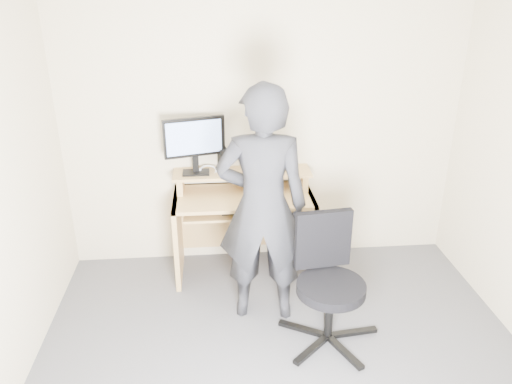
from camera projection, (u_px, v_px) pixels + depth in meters
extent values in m
cube|color=beige|center=(263.00, 128.00, 4.37)|extent=(3.50, 0.02, 2.50)
cube|color=tan|center=(178.00, 236.00, 4.38)|extent=(0.04, 0.60, 0.75)
cube|color=tan|center=(308.00, 231.00, 4.48)|extent=(0.04, 0.60, 0.75)
cube|color=tan|center=(243.00, 197.00, 4.29)|extent=(1.20, 0.60, 0.03)
cube|color=tan|center=(244.00, 211.00, 4.25)|extent=(1.02, 0.38, 0.02)
cube|color=tan|center=(180.00, 182.00, 4.34)|extent=(0.05, 0.28, 0.15)
cube|color=tan|center=(303.00, 178.00, 4.43)|extent=(0.05, 0.28, 0.15)
cube|color=tan|center=(242.00, 173.00, 4.36)|extent=(1.20, 0.30, 0.02)
cube|color=tan|center=(242.00, 214.00, 4.67)|extent=(1.20, 0.03, 0.65)
cube|color=black|center=(196.00, 173.00, 4.31)|extent=(0.23, 0.15, 0.02)
cube|color=black|center=(196.00, 163.00, 4.30)|extent=(0.05, 0.04, 0.15)
cube|color=black|center=(194.00, 137.00, 4.18)|extent=(0.51, 0.17, 0.33)
cube|color=#93B4FF|center=(194.00, 138.00, 4.16)|extent=(0.46, 0.12, 0.28)
cube|color=black|center=(223.00, 159.00, 4.35)|extent=(0.10, 0.14, 0.20)
cylinder|color=#BAB9BE|center=(265.00, 159.00, 4.35)|extent=(0.09, 0.09, 0.20)
cube|color=black|center=(263.00, 171.00, 4.35)|extent=(0.11, 0.15, 0.01)
cube|color=black|center=(224.00, 174.00, 4.25)|extent=(0.05, 0.05, 0.03)
torus|color=silver|center=(208.00, 170.00, 4.36)|extent=(0.19, 0.19, 0.06)
cube|color=black|center=(248.00, 208.00, 4.24)|extent=(0.46, 0.19, 0.03)
ellipsoid|color=black|center=(270.00, 197.00, 4.20)|extent=(0.11, 0.08, 0.04)
cube|color=black|center=(353.00, 332.00, 3.72)|extent=(0.38, 0.09, 0.03)
cube|color=black|center=(327.00, 319.00, 3.86)|extent=(0.12, 0.38, 0.03)
cube|color=black|center=(302.00, 329.00, 3.76)|extent=(0.35, 0.23, 0.03)
cube|color=black|center=(312.00, 350.00, 3.55)|extent=(0.31, 0.29, 0.03)
cube|color=black|center=(344.00, 352.00, 3.52)|extent=(0.20, 0.36, 0.03)
cylinder|color=black|center=(329.00, 313.00, 3.60)|extent=(0.06, 0.06, 0.39)
cylinder|color=black|center=(331.00, 288.00, 3.51)|extent=(0.49, 0.49, 0.07)
cube|color=black|center=(323.00, 239.00, 3.60)|extent=(0.42, 0.11, 0.44)
imported|color=black|center=(262.00, 207.00, 3.65)|extent=(0.71, 0.50, 1.85)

